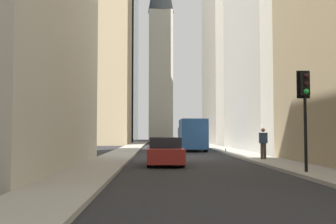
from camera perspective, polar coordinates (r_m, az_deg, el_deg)
name	(u,v)px	position (r m, az deg, el deg)	size (l,w,h in m)	color
ground_plane	(183,157)	(27.15, 2.25, -6.50)	(135.00, 135.00, 0.00)	#262628
sidewalk_right	(118,156)	(27.22, -7.31, -6.32)	(90.00, 2.20, 0.14)	#A8A399
sidewalk_left	(249,156)	(27.82, 11.59, -6.21)	(90.00, 2.20, 0.14)	#A8A399
building_left_far	(242,52)	(59.11, 10.64, 8.59)	(15.16, 10.00, 26.99)	#A8A091
building_left_midfar	(291,28)	(38.87, 17.42, 11.46)	(15.33, 10.00, 22.55)	#B7B2A5
building_right_far	(96,62)	(58.47, -10.34, 7.12)	(13.27, 10.00, 23.80)	#9E8966
church_spire	(161,37)	(73.23, -1.05, 10.84)	(4.72, 4.72, 36.74)	beige
delivery_truck	(192,135)	(36.15, 3.49, -3.31)	(6.46, 2.25, 2.84)	#285699
sedan_red	(165,152)	(20.19, -0.40, -5.81)	(4.30, 1.78, 1.42)	maroon
traffic_light_foreground	(305,97)	(16.23, 19.20, 2.09)	(0.43, 0.52, 3.95)	black
pedestrian	(263,142)	(23.32, 13.61, -4.25)	(0.26, 0.44, 1.77)	#473D33
discarded_bottle	(225,150)	(31.92, 8.31, -5.50)	(0.07, 0.07, 0.27)	brown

